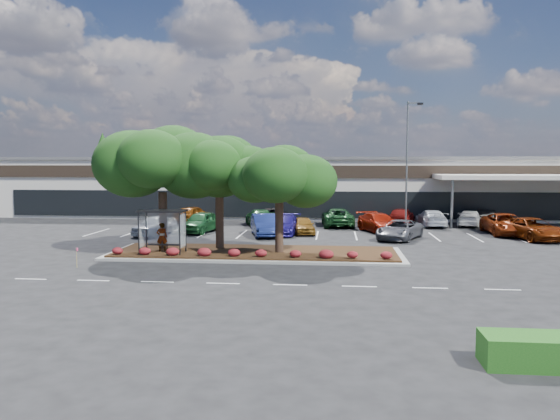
# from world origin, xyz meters

# --- Properties ---
(ground) EXTENTS (160.00, 160.00, 0.00)m
(ground) POSITION_xyz_m (0.00, 0.00, 0.00)
(ground) COLOR black
(ground) RESTS_ON ground
(retail_store) EXTENTS (80.40, 25.20, 6.25)m
(retail_store) POSITION_xyz_m (0.06, 33.91, 3.15)
(retail_store) COLOR beige
(retail_store) RESTS_ON ground
(landscape_island) EXTENTS (18.00, 6.00, 0.26)m
(landscape_island) POSITION_xyz_m (-2.00, 4.00, 0.12)
(landscape_island) COLOR gray
(landscape_island) RESTS_ON ground
(lane_markings) EXTENTS (33.12, 20.06, 0.01)m
(lane_markings) POSITION_xyz_m (-0.14, 10.42, 0.01)
(lane_markings) COLOR silver
(lane_markings) RESTS_ON ground
(shrub_row) EXTENTS (17.00, 0.80, 0.50)m
(shrub_row) POSITION_xyz_m (-2.00, 1.90, 0.51)
(shrub_row) COLOR maroon
(shrub_row) RESTS_ON landscape_island
(bus_shelter) EXTENTS (2.75, 1.55, 2.59)m
(bus_shelter) POSITION_xyz_m (-7.50, 2.95, 2.31)
(bus_shelter) COLOR black
(bus_shelter) RESTS_ON landscape_island
(island_tree_west) EXTENTS (7.20, 7.20, 7.89)m
(island_tree_west) POSITION_xyz_m (-8.00, 4.50, 4.21)
(island_tree_west) COLOR #183A11
(island_tree_west) RESTS_ON landscape_island
(island_tree_mid) EXTENTS (6.60, 6.60, 7.32)m
(island_tree_mid) POSITION_xyz_m (-4.50, 5.20, 3.92)
(island_tree_mid) COLOR #183A11
(island_tree_mid) RESTS_ON landscape_island
(island_tree_east) EXTENTS (5.80, 5.80, 6.50)m
(island_tree_east) POSITION_xyz_m (-0.50, 3.70, 3.51)
(island_tree_east) COLOR #183A11
(island_tree_east) RESTS_ON landscape_island
(conifer_north_west) EXTENTS (4.40, 4.40, 10.00)m
(conifer_north_west) POSITION_xyz_m (-30.00, 46.00, 5.00)
(conifer_north_west) COLOR #183A11
(conifer_north_west) RESTS_ON ground
(person_waiting) EXTENTS (0.76, 0.63, 1.77)m
(person_waiting) POSITION_xyz_m (-7.70, 3.28, 1.14)
(person_waiting) COLOR #594C47
(person_waiting) RESTS_ON landscape_island
(light_pole) EXTENTS (1.43, 0.50, 10.55)m
(light_pole) POSITION_xyz_m (8.68, 15.66, 4.70)
(light_pole) COLOR gray
(light_pole) RESTS_ON ground
(survey_stake) EXTENTS (0.08, 0.14, 1.10)m
(survey_stake) POSITION_xyz_m (-11.08, -1.00, 0.70)
(survey_stake) COLOR #9E8752
(survey_stake) RESTS_ON ground
(car_0) EXTENTS (2.82, 4.86, 1.56)m
(car_0) POSITION_xyz_m (-11.22, 12.31, 0.78)
(car_0) COLOR silver
(car_0) RESTS_ON ground
(car_1) EXTENTS (3.00, 5.26, 1.69)m
(car_1) POSITION_xyz_m (-8.01, 14.40, 0.84)
(car_1) COLOR #164721
(car_1) RESTS_ON ground
(car_2) EXTENTS (2.95, 5.39, 1.68)m
(car_2) POSITION_xyz_m (-2.58, 12.84, 0.84)
(car_2) COLOR navy
(car_2) RESTS_ON ground
(car_3) EXTENTS (2.23, 4.15, 1.34)m
(car_3) POSITION_xyz_m (0.37, 14.32, 0.67)
(car_3) COLOR brown
(car_3) RESTS_ON ground
(car_4) EXTENTS (2.60, 5.37, 1.51)m
(car_4) POSITION_xyz_m (-1.11, 13.87, 0.75)
(car_4) COLOR navy
(car_4) RESTS_ON ground
(car_5) EXTENTS (3.94, 5.75, 1.55)m
(car_5) POSITION_xyz_m (6.49, 15.85, 0.77)
(car_5) COLOR #971907
(car_5) RESTS_ON ground
(car_6) EXTENTS (4.28, 5.69, 1.44)m
(car_6) POSITION_xyz_m (7.66, 11.85, 0.72)
(car_6) COLOR #525359
(car_6) RESTS_ON ground
(car_7) EXTENTS (2.75, 5.92, 1.64)m
(car_7) POSITION_xyz_m (16.31, 15.41, 0.82)
(car_7) COLOR maroon
(car_7) RESTS_ON ground
(car_8) EXTENTS (4.01, 6.19, 1.59)m
(car_8) POSITION_xyz_m (17.47, 12.82, 0.79)
(car_8) COLOR #6A2306
(car_8) RESTS_ON ground
(car_9) EXTENTS (3.01, 5.12, 1.39)m
(car_9) POSITION_xyz_m (-10.64, 21.88, 0.70)
(car_9) COLOR #9FA3AA
(car_9) RESTS_ON ground
(car_10) EXTENTS (3.07, 5.18, 1.65)m
(car_10) POSITION_xyz_m (-10.43, 20.94, 0.83)
(car_10) COLOR #6C3409
(car_10) RESTS_ON ground
(car_11) EXTENTS (3.48, 5.64, 1.53)m
(car_11) POSITION_xyz_m (-3.82, 19.10, 0.76)
(car_11) COLOR #184D22
(car_11) RESTS_ON ground
(car_12) EXTENTS (2.85, 5.81, 1.59)m
(car_12) POSITION_xyz_m (-2.77, 20.34, 0.79)
(car_12) COLOR black
(car_12) RESTS_ON ground
(car_13) EXTENTS (3.04, 5.93, 1.60)m
(car_13) POSITION_xyz_m (3.12, 19.87, 0.80)
(car_13) COLOR #17431E
(car_13) RESTS_ON ground
(car_14) EXTENTS (2.37, 5.19, 1.47)m
(car_14) POSITION_xyz_m (11.42, 20.48, 0.74)
(car_14) COLOR silver
(car_14) RESTS_ON ground
(car_15) EXTENTS (3.19, 5.00, 1.59)m
(car_15) POSITION_xyz_m (8.96, 21.65, 0.79)
(car_15) COLOR maroon
(car_15) RESTS_ON ground
(car_16) EXTENTS (3.40, 5.27, 1.42)m
(car_16) POSITION_xyz_m (14.97, 21.08, 0.71)
(car_16) COLOR silver
(car_16) RESTS_ON ground
(car_17) EXTENTS (2.90, 4.64, 1.44)m
(car_17) POSITION_xyz_m (16.64, 22.08, 0.72)
(car_17) COLOR black
(car_17) RESTS_ON ground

